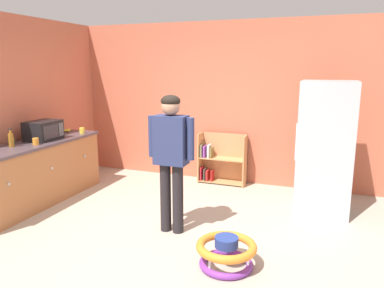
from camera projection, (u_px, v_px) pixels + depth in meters
The scene contains 14 objects.
ground_plane at pixel (167, 234), 4.41m from camera, with size 12.00×12.00×0.00m, color #AFA18E.
back_wall at pixel (222, 103), 6.27m from camera, with size 5.20×0.06×2.70m, color #C46347.
left_side_wall at pixel (34, 106), 5.77m from camera, with size 0.06×2.99×2.70m, color #C5674B.
kitchen_counter at pixel (35, 173), 5.30m from camera, with size 0.65×2.30×0.90m.
refrigerator at pixel (325, 148), 4.94m from camera, with size 0.73×0.68×1.78m.
bookshelf at pixel (220, 161), 6.29m from camera, with size 0.80×0.28×0.85m.
standing_person at pixel (171, 151), 4.28m from camera, with size 0.57×0.22×1.65m.
baby_walker at pixel (226, 252), 3.65m from camera, with size 0.60×0.60×0.32m.
microwave at pixel (43, 130), 5.41m from camera, with size 0.37×0.48×0.28m.
banana_bunch at pixel (68, 130), 6.09m from camera, with size 0.15×0.16×0.04m.
amber_bottle at pixel (11, 140), 4.94m from camera, with size 0.07×0.07×0.25m.
green_cup at pixel (11, 141), 5.11m from camera, with size 0.08×0.08×0.10m, color #2F914A.
yellow_cup at pixel (82, 131), 5.94m from camera, with size 0.08×0.08×0.10m, color yellow.
orange_cup at pixel (36, 141), 5.08m from camera, with size 0.08×0.08×0.10m, color orange.
Camera 1 is at (1.70, -3.73, 1.96)m, focal length 34.49 mm.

